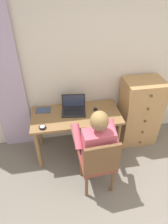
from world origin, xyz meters
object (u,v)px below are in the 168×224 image
desk_clock (42,127)px  notebook_pad (43,110)px  person_seated (95,141)px  chair (99,163)px  desk (76,120)px  dresser (139,112)px  computer_mouse (96,110)px  laptop (74,108)px

desk_clock → notebook_pad: 0.40m
person_seated → chair: bearing=-87.1°
person_seated → notebook_pad: person_seated is taller
desk → chair: 0.76m
chair → dresser: bearing=43.9°
notebook_pad → desk: bearing=-15.1°
person_seated → desk_clock: person_seated is taller
computer_mouse → dresser: bearing=5.4°
computer_mouse → person_seated: bearing=-101.5°
notebook_pad → person_seated: bearing=-43.4°
desk_clock → laptop: bearing=34.7°
dresser → desk_clock: (-1.50, -0.32, 0.17)m
desk → dresser: size_ratio=1.15×
dresser → laptop: size_ratio=2.99×
dresser → notebook_pad: 1.51m
desk → chair: size_ratio=1.44×
chair → laptop: laptop is taller
dresser → notebook_pad: size_ratio=5.27×
dresser → desk_clock: size_ratio=12.30×
desk → notebook_pad: (-0.46, 0.18, 0.11)m
dresser → computer_mouse: dresser is taller
chair → notebook_pad: 1.13m
computer_mouse → desk_clock: bearing=-159.1°
desk → laptop: 0.18m
dresser → person_seated: 1.09m
dresser → chair: 1.19m
desk → desk_clock: size_ratio=14.19×
chair → person_seated: bearing=92.9°
person_seated → notebook_pad: (-0.63, 0.72, 0.04)m
laptop → chair: bearing=-76.7°
desk → computer_mouse: computer_mouse is taller
laptop → notebook_pad: (-0.44, 0.09, -0.05)m
computer_mouse → desk: bearing=-169.9°
desk → notebook_pad: size_ratio=6.08×
desk → computer_mouse: (0.30, 0.05, 0.12)m
notebook_pad → desk_clock: bearing=-85.5°
laptop → notebook_pad: bearing=168.4°
desk → computer_mouse: size_ratio=12.77×
dresser → desk: bearing=-174.6°
desk → laptop: (-0.02, 0.09, 0.15)m
laptop → computer_mouse: size_ratio=3.70×
desk_clock → dresser: bearing=12.2°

